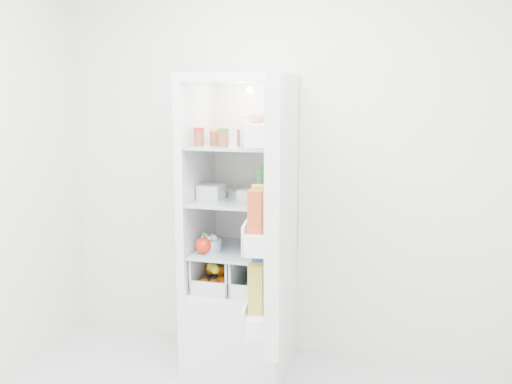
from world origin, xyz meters
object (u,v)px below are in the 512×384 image
(refrigerator, at_px, (243,260))
(fridge_door, at_px, (272,216))
(red_cabbage, at_px, (262,237))
(mushroom_bowl, at_px, (209,245))

(refrigerator, xyz_separation_m, fridge_door, (0.35, -0.63, 0.43))
(red_cabbage, bearing_deg, mushroom_bowl, -170.69)
(mushroom_bowl, xyz_separation_m, fridge_door, (0.51, -0.48, 0.31))
(red_cabbage, distance_m, fridge_door, 0.62)
(refrigerator, height_order, red_cabbage, refrigerator)
(fridge_door, bearing_deg, red_cabbage, 10.56)
(mushroom_bowl, bearing_deg, refrigerator, 42.07)
(red_cabbage, distance_m, mushroom_bowl, 0.33)
(refrigerator, xyz_separation_m, red_cabbage, (0.15, -0.10, 0.18))
(refrigerator, height_order, mushroom_bowl, refrigerator)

